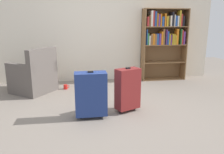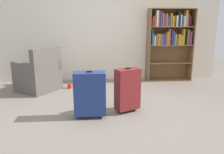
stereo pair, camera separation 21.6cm
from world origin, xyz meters
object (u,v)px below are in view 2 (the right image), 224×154
(bookshelf, at_px, (170,38))
(suitcase_navy_blue, at_px, (90,94))
(mug, at_px, (70,86))
(suitcase_dark_red, at_px, (127,89))
(armchair, at_px, (39,76))

(bookshelf, height_order, suitcase_navy_blue, bookshelf)
(bookshelf, xyz_separation_m, mug, (-2.32, -0.51, -0.97))
(mug, bearing_deg, bookshelf, 12.34)
(bookshelf, bearing_deg, suitcase_dark_red, -124.53)
(bookshelf, distance_m, mug, 2.57)
(bookshelf, xyz_separation_m, suitcase_dark_red, (-1.29, -1.88, -0.65))
(bookshelf, relative_size, armchair, 1.72)
(armchair, distance_m, suitcase_dark_red, 2.07)
(bookshelf, relative_size, suitcase_dark_red, 2.36)
(bookshelf, xyz_separation_m, suitcase_navy_blue, (-1.88, -2.04, -0.65))
(armchair, height_order, suitcase_navy_blue, armchair)
(armchair, bearing_deg, bookshelf, 11.65)
(suitcase_dark_red, bearing_deg, suitcase_navy_blue, -164.58)
(armchair, relative_size, suitcase_dark_red, 1.37)
(armchair, bearing_deg, mug, 8.97)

